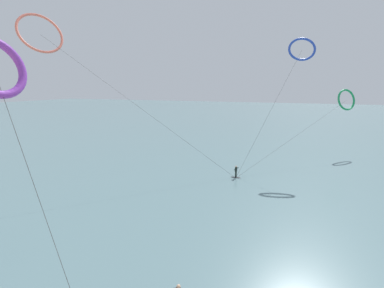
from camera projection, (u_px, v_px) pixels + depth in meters
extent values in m
cube|color=slate|center=(267.00, 118.00, 103.14)|extent=(400.00, 200.00, 0.08)
sphere|color=tan|center=(179.00, 286.00, 14.11)|extent=(0.22, 0.22, 0.22)
ellipsoid|color=black|center=(236.00, 177.00, 35.52)|extent=(1.40, 0.40, 0.06)
cylinder|color=#1E2823|center=(235.00, 175.00, 35.31)|extent=(0.12, 0.12, 0.80)
cylinder|color=#1E2823|center=(236.00, 174.00, 35.54)|extent=(0.12, 0.12, 0.80)
cube|color=#1E2823|center=(236.00, 169.00, 35.27)|extent=(0.28, 0.36, 0.62)
sphere|color=tan|center=(236.00, 166.00, 35.18)|extent=(0.22, 0.22, 0.22)
cylinder|color=#1E2823|center=(235.00, 169.00, 35.19)|extent=(0.51, 0.22, 0.39)
cylinder|color=#1E2823|center=(237.00, 168.00, 35.54)|extent=(0.51, 0.22, 0.39)
torus|color=#2647B7|center=(302.00, 49.00, 39.23)|extent=(4.32, 2.81, 3.71)
cylinder|color=#3F3F3F|center=(270.00, 111.00, 37.40)|extent=(7.30, 10.99, 17.61)
cylinder|color=#3F3F3F|center=(41.00, 206.00, 12.83)|extent=(5.51, 1.20, 13.04)
torus|color=#199351|center=(346.00, 100.00, 47.25)|extent=(3.94, 3.54, 3.89)
cylinder|color=#3F3F3F|center=(299.00, 134.00, 41.41)|extent=(15.82, 21.04, 9.73)
torus|color=#EA7260|center=(40.00, 33.00, 31.05)|extent=(4.16, 5.62, 4.83)
cylinder|color=#3F3F3F|center=(145.00, 111.00, 33.31)|extent=(22.48, 8.89, 18.34)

